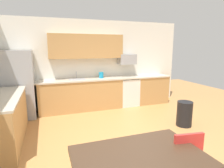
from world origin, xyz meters
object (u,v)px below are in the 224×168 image
dining_table (140,160)px  kettle (101,75)px  refrigerator (19,85)px  chair_near_table (193,165)px  trash_bin (184,114)px  microwave (127,59)px  oven_range (128,91)px

dining_table → kettle: size_ratio=7.00×
refrigerator → chair_near_table: bearing=-59.7°
refrigerator → trash_bin: size_ratio=3.00×
microwave → trash_bin: (0.59, -2.12, -1.20)m
refrigerator → kettle: 2.31m
microwave → chair_near_table: size_ratio=0.64×
chair_near_table → kettle: 4.03m
refrigerator → dining_table: refrigerator is taller
refrigerator → oven_range: bearing=1.4°
microwave → trash_bin: bearing=-74.5°
chair_near_table → oven_range: bearing=76.7°
trash_bin → microwave: bearing=105.5°
microwave → trash_bin: microwave is taller
refrigerator → microwave: (3.19, 0.18, 0.60)m
chair_near_table → trash_bin: size_ratio=1.42×
microwave → trash_bin: size_ratio=0.90×
microwave → trash_bin: 2.50m
chair_near_table → kettle: size_ratio=4.25×
refrigerator → dining_table: (1.58, -3.81, -0.22)m
refrigerator → microwave: refrigerator is taller
oven_range → trash_bin: 2.11m
oven_range → refrigerator: bearing=-178.6°
oven_range → chair_near_table: 4.05m
trash_bin → chair_near_table: bearing=-128.3°
oven_range → kettle: (-0.88, 0.05, 0.56)m
oven_range → dining_table: 4.21m
refrigerator → kettle: size_ratio=9.00×
oven_range → chair_near_table: bearing=-103.3°
chair_near_table → refrigerator: bearing=120.3°
dining_table → kettle: 4.02m
microwave → chair_near_table: (-0.93, -4.05, -0.99)m
dining_table → trash_bin: bearing=40.4°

